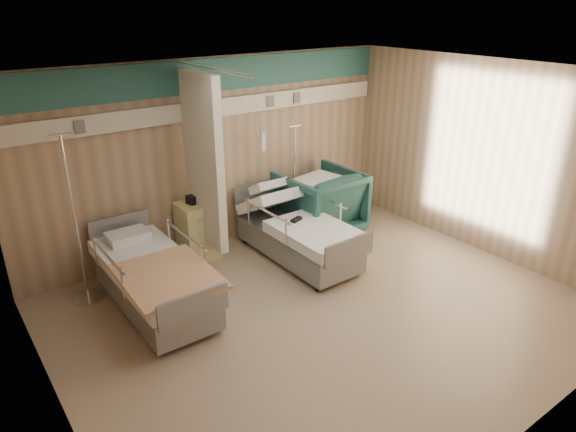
{
  "coord_description": "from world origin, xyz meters",
  "views": [
    {
      "loc": [
        -3.51,
        -4.01,
        3.53
      ],
      "look_at": [
        -0.1,
        0.6,
        1.09
      ],
      "focal_mm": 32.0,
      "sensor_mm": 36.0,
      "label": 1
    }
  ],
  "objects_px": {
    "iv_stand_right": "(294,212)",
    "iv_stand_left": "(84,269)",
    "bed_left": "(155,285)",
    "visitor_armchair": "(319,203)",
    "bedside_cabinet": "(198,231)",
    "bed_right": "(298,239)"
  },
  "relations": [
    {
      "from": "bed_left",
      "to": "iv_stand_left",
      "type": "distance_m",
      "value": 0.95
    },
    {
      "from": "bedside_cabinet",
      "to": "iv_stand_right",
      "type": "xyz_separation_m",
      "value": [
        1.65,
        -0.14,
        -0.06
      ]
    },
    {
      "from": "bed_right",
      "to": "visitor_armchair",
      "type": "xyz_separation_m",
      "value": [
        0.79,
        0.48,
        0.22
      ]
    },
    {
      "from": "bedside_cabinet",
      "to": "iv_stand_left",
      "type": "height_order",
      "value": "iv_stand_left"
    },
    {
      "from": "bedside_cabinet",
      "to": "visitor_armchair",
      "type": "height_order",
      "value": "visitor_armchair"
    },
    {
      "from": "bed_right",
      "to": "iv_stand_left",
      "type": "xyz_separation_m",
      "value": [
        -2.82,
        0.7,
        0.12
      ]
    },
    {
      "from": "bed_right",
      "to": "bed_left",
      "type": "relative_size",
      "value": 1.0
    },
    {
      "from": "visitor_armchair",
      "to": "iv_stand_left",
      "type": "height_order",
      "value": "iv_stand_left"
    },
    {
      "from": "visitor_armchair",
      "to": "iv_stand_left",
      "type": "xyz_separation_m",
      "value": [
        -3.61,
        0.22,
        -0.09
      ]
    },
    {
      "from": "bed_right",
      "to": "visitor_armchair",
      "type": "relative_size",
      "value": 1.84
    },
    {
      "from": "visitor_armchair",
      "to": "iv_stand_left",
      "type": "distance_m",
      "value": 3.62
    },
    {
      "from": "bed_left",
      "to": "visitor_armchair",
      "type": "height_order",
      "value": "visitor_armchair"
    },
    {
      "from": "bed_right",
      "to": "iv_stand_left",
      "type": "bearing_deg",
      "value": 166.05
    },
    {
      "from": "visitor_armchair",
      "to": "iv_stand_right",
      "type": "bearing_deg",
      "value": -44.83
    },
    {
      "from": "bed_right",
      "to": "bedside_cabinet",
      "type": "xyz_separation_m",
      "value": [
        -1.15,
        0.9,
        0.11
      ]
    },
    {
      "from": "bed_right",
      "to": "iv_stand_right",
      "type": "xyz_separation_m",
      "value": [
        0.5,
        0.76,
        0.05
      ]
    },
    {
      "from": "iv_stand_right",
      "to": "iv_stand_left",
      "type": "height_order",
      "value": "iv_stand_left"
    },
    {
      "from": "bedside_cabinet",
      "to": "visitor_armchair",
      "type": "bearing_deg",
      "value": -12.27
    },
    {
      "from": "bed_right",
      "to": "bed_left",
      "type": "height_order",
      "value": "same"
    },
    {
      "from": "bed_left",
      "to": "visitor_armchair",
      "type": "bearing_deg",
      "value": 9.07
    },
    {
      "from": "visitor_armchair",
      "to": "iv_stand_left",
      "type": "bearing_deg",
      "value": -4.45
    },
    {
      "from": "bedside_cabinet",
      "to": "iv_stand_right",
      "type": "relative_size",
      "value": 0.48
    }
  ]
}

